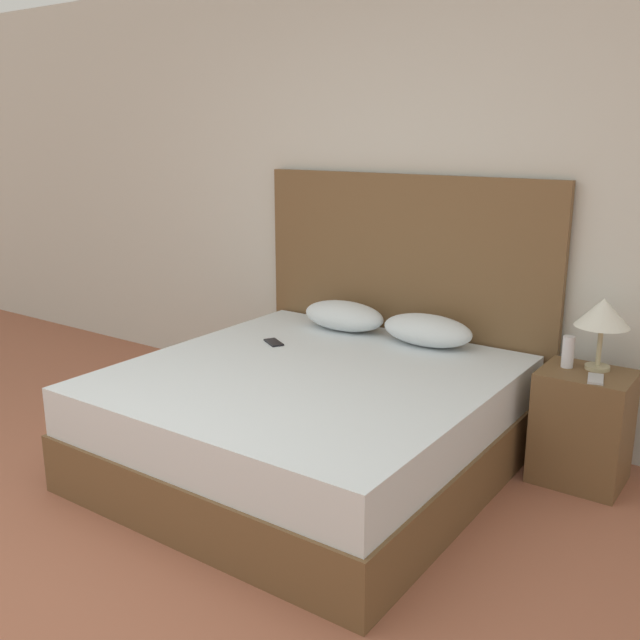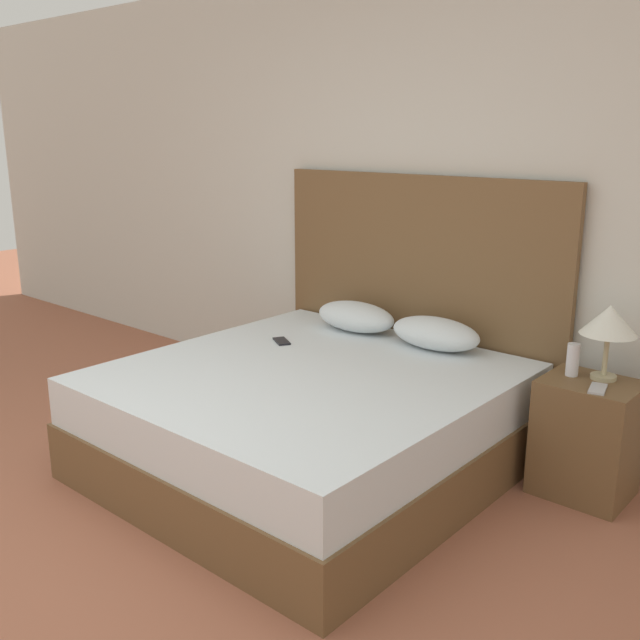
{
  "view_description": "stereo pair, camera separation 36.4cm",
  "coord_description": "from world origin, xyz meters",
  "px_view_note": "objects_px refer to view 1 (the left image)",
  "views": [
    {
      "loc": [
        2.13,
        -1.2,
        1.73
      ],
      "look_at": [
        0.11,
        1.69,
        0.79
      ],
      "focal_mm": 40.0,
      "sensor_mm": 36.0,
      "label": 1
    },
    {
      "loc": [
        2.41,
        -0.98,
        1.73
      ],
      "look_at": [
        0.11,
        1.69,
        0.79
      ],
      "focal_mm": 40.0,
      "sensor_mm": 36.0,
      "label": 2
    }
  ],
  "objects_px": {
    "table_lamp": "(603,314)",
    "phone_on_nightstand": "(596,379)",
    "bed": "(310,421)",
    "phone_on_bed": "(274,342)",
    "nightstand": "(582,427)"
  },
  "relations": [
    {
      "from": "phone_on_bed",
      "to": "bed",
      "type": "bearing_deg",
      "value": -31.66
    },
    {
      "from": "table_lamp",
      "to": "phone_on_nightstand",
      "type": "distance_m",
      "value": 0.32
    },
    {
      "from": "nightstand",
      "to": "table_lamp",
      "type": "bearing_deg",
      "value": 70.78
    },
    {
      "from": "phone_on_bed",
      "to": "table_lamp",
      "type": "distance_m",
      "value": 1.77
    },
    {
      "from": "nightstand",
      "to": "phone_on_nightstand",
      "type": "relative_size",
      "value": 3.58
    },
    {
      "from": "bed",
      "to": "phone_on_bed",
      "type": "xyz_separation_m",
      "value": [
        -0.46,
        0.28,
        0.28
      ]
    },
    {
      "from": "phone_on_bed",
      "to": "nightstand",
      "type": "relative_size",
      "value": 0.28
    },
    {
      "from": "nightstand",
      "to": "table_lamp",
      "type": "xyz_separation_m",
      "value": [
        0.03,
        0.07,
        0.57
      ]
    },
    {
      "from": "table_lamp",
      "to": "phone_on_nightstand",
      "type": "relative_size",
      "value": 2.23
    },
    {
      "from": "bed",
      "to": "table_lamp",
      "type": "distance_m",
      "value": 1.55
    },
    {
      "from": "table_lamp",
      "to": "phone_on_bed",
      "type": "bearing_deg",
      "value": -164.42
    },
    {
      "from": "nightstand",
      "to": "table_lamp",
      "type": "height_order",
      "value": "table_lamp"
    },
    {
      "from": "bed",
      "to": "phone_on_nightstand",
      "type": "xyz_separation_m",
      "value": [
        1.26,
        0.59,
        0.32
      ]
    },
    {
      "from": "bed",
      "to": "phone_on_bed",
      "type": "distance_m",
      "value": 0.6
    },
    {
      "from": "nightstand",
      "to": "phone_on_nightstand",
      "type": "bearing_deg",
      "value": -56.53
    }
  ]
}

